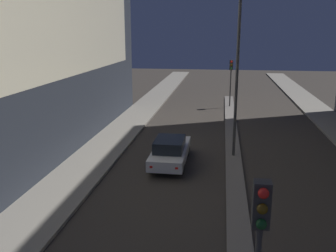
{
  "coord_description": "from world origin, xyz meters",
  "views": [
    {
      "loc": [
        -0.79,
        -3.84,
        7.06
      ],
      "look_at": [
        -4.45,
        21.43,
        0.5
      ],
      "focal_mm": 40.0,
      "sensor_mm": 36.0,
      "label": 1
    }
  ],
  "objects": [
    {
      "name": "car_left_lane",
      "position": [
        -3.42,
        15.18,
        0.75
      ],
      "size": [
        1.78,
        4.78,
        1.49
      ],
      "color": "silver",
      "rests_on": "ground"
    },
    {
      "name": "median_strip",
      "position": [
        0.0,
        18.79,
        0.07
      ],
      "size": [
        0.87,
        35.58,
        0.14
      ],
      "color": "#66605B",
      "rests_on": "ground"
    },
    {
      "name": "traffic_light_mid",
      "position": [
        0.0,
        31.04,
        3.3
      ],
      "size": [
        0.32,
        0.42,
        4.29
      ],
      "color": "#383838",
      "rests_on": "median_strip"
    },
    {
      "name": "street_lamp",
      "position": [
        0.0,
        16.73,
        6.21
      ],
      "size": [
        0.51,
        0.51,
        9.17
      ],
      "color": "#383838",
      "rests_on": "median_strip"
    },
    {
      "name": "traffic_light_near",
      "position": [
        0.0,
        2.55,
        3.3
      ],
      "size": [
        0.32,
        0.42,
        4.29
      ],
      "color": "#383838",
      "rests_on": "median_strip"
    }
  ]
}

